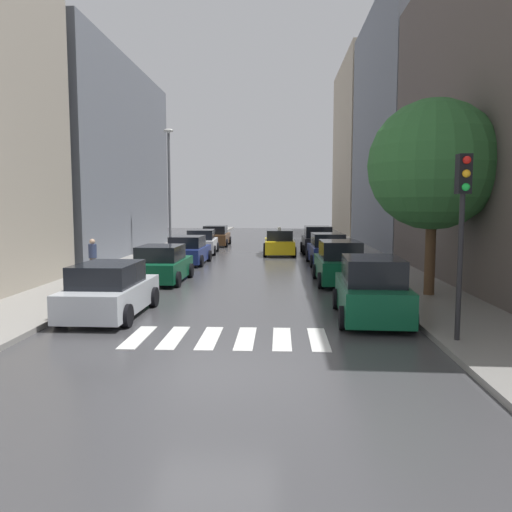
{
  "coord_description": "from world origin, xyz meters",
  "views": [
    {
      "loc": [
        1.28,
        -9.75,
        3.33
      ],
      "look_at": [
        0.12,
        15.4,
        0.75
      ],
      "focal_mm": 35.99,
      "sensor_mm": 36.0,
      "label": 1
    }
  ],
  "objects_px": {
    "parked_car_left_second": "(162,265)",
    "parked_car_right_nearest": "(371,291)",
    "parked_car_right_fourth": "(317,241)",
    "taxi_midroad": "(279,243)",
    "street_tree_right": "(433,165)",
    "traffic_light_right_corner": "(463,206)",
    "pedestrian_foreground": "(93,256)",
    "parked_car_left_nearest": "(110,291)",
    "parked_car_right_second": "(339,264)",
    "parked_car_left_third": "(188,251)",
    "parked_car_right_third": "(327,250)",
    "lamp_post_left": "(169,184)",
    "parked_car_left_fifth": "(216,236)",
    "parked_car_left_fourth": "(202,242)"
  },
  "relations": [
    {
      "from": "parked_car_left_fourth",
      "to": "parked_car_right_second",
      "type": "height_order",
      "value": "parked_car_right_second"
    },
    {
      "from": "taxi_midroad",
      "to": "parked_car_right_fourth",
      "type": "bearing_deg",
      "value": -66.18
    },
    {
      "from": "parked_car_right_nearest",
      "to": "parked_car_right_second",
      "type": "relative_size",
      "value": 1.04
    },
    {
      "from": "parked_car_right_third",
      "to": "lamp_post_left",
      "type": "distance_m",
      "value": 10.76
    },
    {
      "from": "parked_car_left_nearest",
      "to": "parked_car_right_nearest",
      "type": "bearing_deg",
      "value": -89.55
    },
    {
      "from": "parked_car_left_third",
      "to": "street_tree_right",
      "type": "xyz_separation_m",
      "value": [
        10.3,
        -9.84,
        3.91
      ]
    },
    {
      "from": "parked_car_left_third",
      "to": "taxi_midroad",
      "type": "height_order",
      "value": "taxi_midroad"
    },
    {
      "from": "parked_car_left_fifth",
      "to": "taxi_midroad",
      "type": "relative_size",
      "value": 1.01
    },
    {
      "from": "parked_car_left_second",
      "to": "parked_car_right_third",
      "type": "xyz_separation_m",
      "value": [
        7.6,
        6.69,
        0.06
      ]
    },
    {
      "from": "parked_car_right_second",
      "to": "parked_car_left_third",
      "type": "bearing_deg",
      "value": 48.23
    },
    {
      "from": "parked_car_right_second",
      "to": "parked_car_right_third",
      "type": "height_order",
      "value": "parked_car_right_second"
    },
    {
      "from": "parked_car_left_second",
      "to": "parked_car_right_nearest",
      "type": "xyz_separation_m",
      "value": [
        7.64,
        -6.71,
        0.1
      ]
    },
    {
      "from": "parked_car_right_nearest",
      "to": "parked_car_left_nearest",
      "type": "bearing_deg",
      "value": 92.02
    },
    {
      "from": "parked_car_right_third",
      "to": "parked_car_right_nearest",
      "type": "bearing_deg",
      "value": 178.34
    },
    {
      "from": "parked_car_right_nearest",
      "to": "parked_car_right_second",
      "type": "xyz_separation_m",
      "value": [
        -0.15,
        6.66,
        -0.01
      ]
    },
    {
      "from": "parked_car_right_third",
      "to": "pedestrian_foreground",
      "type": "distance_m",
      "value": 12.34
    },
    {
      "from": "parked_car_left_second",
      "to": "traffic_light_right_corner",
      "type": "height_order",
      "value": "traffic_light_right_corner"
    },
    {
      "from": "taxi_midroad",
      "to": "parked_car_left_second",
      "type": "bearing_deg",
      "value": 155.84
    },
    {
      "from": "parked_car_right_third",
      "to": "parked_car_left_second",
      "type": "bearing_deg",
      "value": 129.53
    },
    {
      "from": "parked_car_left_fourth",
      "to": "parked_car_left_fifth",
      "type": "height_order",
      "value": "parked_car_left_fourth"
    },
    {
      "from": "parked_car_right_nearest",
      "to": "pedestrian_foreground",
      "type": "xyz_separation_m",
      "value": [
        -10.98,
        7.69,
        0.15
      ]
    },
    {
      "from": "parked_car_right_nearest",
      "to": "parked_car_right_fourth",
      "type": "xyz_separation_m",
      "value": [
        -0.1,
        19.94,
        0.0
      ]
    },
    {
      "from": "taxi_midroad",
      "to": "parked_car_left_third",
      "type": "bearing_deg",
      "value": 135.9
    },
    {
      "from": "parked_car_right_fourth",
      "to": "traffic_light_right_corner",
      "type": "relative_size",
      "value": 0.97
    },
    {
      "from": "parked_car_left_fifth",
      "to": "parked_car_right_fourth",
      "type": "xyz_separation_m",
      "value": [
        7.6,
        -5.66,
        0.09
      ]
    },
    {
      "from": "parked_car_right_fourth",
      "to": "taxi_midroad",
      "type": "height_order",
      "value": "parked_car_right_fourth"
    },
    {
      "from": "taxi_midroad",
      "to": "street_tree_right",
      "type": "relative_size",
      "value": 0.67
    },
    {
      "from": "parked_car_left_nearest",
      "to": "street_tree_right",
      "type": "xyz_separation_m",
      "value": [
        10.27,
        3.32,
        3.89
      ]
    },
    {
      "from": "parked_car_right_nearest",
      "to": "street_tree_right",
      "type": "xyz_separation_m",
      "value": [
        2.61,
        3.39,
        3.8
      ]
    },
    {
      "from": "parked_car_right_fourth",
      "to": "lamp_post_left",
      "type": "xyz_separation_m",
      "value": [
        -9.38,
        -3.0,
        3.71
      ]
    },
    {
      "from": "parked_car_right_second",
      "to": "lamp_post_left",
      "type": "bearing_deg",
      "value": 41.48
    },
    {
      "from": "parked_car_left_third",
      "to": "parked_car_left_nearest",
      "type": "bearing_deg",
      "value": -178.3
    },
    {
      "from": "street_tree_right",
      "to": "parked_car_left_nearest",
      "type": "bearing_deg",
      "value": -162.07
    },
    {
      "from": "taxi_midroad",
      "to": "pedestrian_foreground",
      "type": "xyz_separation_m",
      "value": [
        -8.3,
        -11.03,
        0.23
      ]
    },
    {
      "from": "parked_car_right_second",
      "to": "pedestrian_foreground",
      "type": "relative_size",
      "value": 2.52
    },
    {
      "from": "street_tree_right",
      "to": "lamp_post_left",
      "type": "bearing_deg",
      "value": 131.72
    },
    {
      "from": "parked_car_left_third",
      "to": "parked_car_right_third",
      "type": "relative_size",
      "value": 0.99
    },
    {
      "from": "parked_car_left_third",
      "to": "parked_car_right_fourth",
      "type": "distance_m",
      "value": 10.14
    },
    {
      "from": "parked_car_right_nearest",
      "to": "parked_car_right_fourth",
      "type": "height_order",
      "value": "parked_car_right_fourth"
    },
    {
      "from": "parked_car_right_second",
      "to": "parked_car_left_nearest",
      "type": "bearing_deg",
      "value": 130.59
    },
    {
      "from": "parked_car_right_nearest",
      "to": "parked_car_right_second",
      "type": "distance_m",
      "value": 6.67
    },
    {
      "from": "parked_car_left_second",
      "to": "parked_car_left_fifth",
      "type": "distance_m",
      "value": 18.89
    },
    {
      "from": "parked_car_right_third",
      "to": "pedestrian_foreground",
      "type": "relative_size",
      "value": 2.54
    },
    {
      "from": "parked_car_right_fourth",
      "to": "street_tree_right",
      "type": "height_order",
      "value": "street_tree_right"
    },
    {
      "from": "parked_car_left_second",
      "to": "parked_car_left_fourth",
      "type": "xyz_separation_m",
      "value": [
        -0.2,
        12.48,
        0.01
      ]
    },
    {
      "from": "traffic_light_right_corner",
      "to": "pedestrian_foreground",
      "type": "bearing_deg",
      "value": 140.18
    },
    {
      "from": "parked_car_right_third",
      "to": "parked_car_left_third",
      "type": "bearing_deg",
      "value": 89.46
    },
    {
      "from": "parked_car_left_fifth",
      "to": "parked_car_right_second",
      "type": "bearing_deg",
      "value": -159.01
    },
    {
      "from": "parked_car_left_nearest",
      "to": "lamp_post_left",
      "type": "height_order",
      "value": "lamp_post_left"
    },
    {
      "from": "parked_car_left_fourth",
      "to": "parked_car_left_fifth",
      "type": "relative_size",
      "value": 0.93
    }
  ]
}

